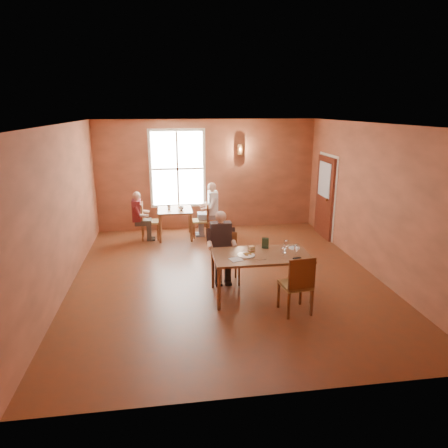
{
  "coord_description": "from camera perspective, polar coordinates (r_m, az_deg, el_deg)",
  "views": [
    {
      "loc": [
        -1.09,
        -7.37,
        3.28
      ],
      "look_at": [
        0.0,
        0.2,
        1.05
      ],
      "focal_mm": 32.0,
      "sensor_mm": 36.0,
      "label": 1
    }
  ],
  "objects": [
    {
      "name": "ground",
      "position": [
        8.14,
        0.2,
        -7.51
      ],
      "size": [
        6.0,
        7.0,
        0.01
      ],
      "primitive_type": "cube",
      "color": "brown",
      "rests_on": "ground"
    },
    {
      "name": "wall_back",
      "position": [
        11.06,
        -2.46,
        6.99
      ],
      "size": [
        6.0,
        0.04,
        3.0
      ],
      "primitive_type": "cube",
      "color": "brown",
      "rests_on": "ground"
    },
    {
      "name": "wall_front",
      "position": [
        4.39,
        6.97,
        -7.76
      ],
      "size": [
        6.0,
        0.04,
        3.0
      ],
      "primitive_type": "cube",
      "color": "brown",
      "rests_on": "ground"
    },
    {
      "name": "wall_left",
      "position": [
        7.81,
        -22.12,
        1.88
      ],
      "size": [
        0.04,
        7.0,
        3.0
      ],
      "primitive_type": "cube",
      "color": "brown",
      "rests_on": "ground"
    },
    {
      "name": "wall_right",
      "position": [
        8.61,
        20.41,
        3.31
      ],
      "size": [
        0.04,
        7.0,
        3.0
      ],
      "primitive_type": "cube",
      "color": "brown",
      "rests_on": "ground"
    },
    {
      "name": "ceiling",
      "position": [
        7.45,
        0.23,
        14.11
      ],
      "size": [
        6.0,
        7.0,
        0.04
      ],
      "primitive_type": "cube",
      "color": "white",
      "rests_on": "wall_back"
    },
    {
      "name": "window",
      "position": [
        10.93,
        -6.66,
        7.85
      ],
      "size": [
        1.36,
        0.1,
        1.96
      ],
      "primitive_type": "cube",
      "color": "white",
      "rests_on": "wall_back"
    },
    {
      "name": "door",
      "position": [
        10.71,
        14.14,
        3.75
      ],
      "size": [
        0.12,
        1.04,
        2.1
      ],
      "primitive_type": "cube",
      "color": "maroon",
      "rests_on": "ground"
    },
    {
      "name": "wall_sconce",
      "position": [
        11.0,
        2.3,
        10.62
      ],
      "size": [
        0.16,
        0.16,
        0.28
      ],
      "primitive_type": "cylinder",
      "color": "brown",
      "rests_on": "wall_back"
    },
    {
      "name": "main_table",
      "position": [
        7.24,
        5.24,
        -7.29
      ],
      "size": [
        1.7,
        0.95,
        0.79
      ],
      "primitive_type": null,
      "color": "brown",
      "rests_on": "ground"
    },
    {
      "name": "chair_diner_main",
      "position": [
        7.7,
        0.5,
        -5.04
      ],
      "size": [
        0.43,
        0.43,
        0.96
      ],
      "primitive_type": null,
      "rotation": [
        0.0,
        0.0,
        3.14
      ],
      "color": "#603513",
      "rests_on": "ground"
    },
    {
      "name": "diner_main",
      "position": [
        7.61,
        0.54,
        -3.84
      ],
      "size": [
        0.53,
        0.53,
        1.33
      ],
      "primitive_type": null,
      "rotation": [
        0.0,
        0.0,
        3.14
      ],
      "color": "#3D2B1F",
      "rests_on": "ground"
    },
    {
      "name": "chair_empty",
      "position": [
        6.72,
        10.19,
        -8.35
      ],
      "size": [
        0.5,
        0.5,
        1.02
      ],
      "primitive_type": null,
      "rotation": [
        0.0,
        0.0,
        0.13
      ],
      "color": "brown",
      "rests_on": "ground"
    },
    {
      "name": "plate_food",
      "position": [
        6.99,
        3.17,
        -4.41
      ],
      "size": [
        0.35,
        0.35,
        0.04
      ],
      "primitive_type": "cylinder",
      "rotation": [
        0.0,
        0.0,
        0.14
      ],
      "color": "white",
      "rests_on": "main_table"
    },
    {
      "name": "sandwich",
      "position": [
        7.1,
        3.93,
        -3.76
      ],
      "size": [
        0.12,
        0.12,
        0.12
      ],
      "primitive_type": "cube",
      "rotation": [
        0.0,
        0.0,
        0.44
      ],
      "color": "tan",
      "rests_on": "main_table"
    },
    {
      "name": "goblet_a",
      "position": [
        7.28,
        8.87,
        -3.03
      ],
      "size": [
        0.1,
        0.1,
        0.21
      ],
      "primitive_type": null,
      "rotation": [
        0.0,
        0.0,
        0.22
      ],
      "color": "white",
      "rests_on": "main_table"
    },
    {
      "name": "goblet_b",
      "position": [
        7.08,
        10.26,
        -3.71
      ],
      "size": [
        0.1,
        0.1,
        0.2
      ],
      "primitive_type": null,
      "rotation": [
        0.0,
        0.0,
        0.28
      ],
      "color": "silver",
      "rests_on": "main_table"
    },
    {
      "name": "goblet_c",
      "position": [
        6.97,
        8.48,
        -3.96
      ],
      "size": [
        0.09,
        0.09,
        0.19
      ],
      "primitive_type": null,
      "rotation": [
        0.0,
        0.0,
        -0.2
      ],
      "color": "white",
      "rests_on": "main_table"
    },
    {
      "name": "menu_stand",
      "position": [
        7.35,
        5.92,
        -2.75
      ],
      "size": [
        0.14,
        0.1,
        0.2
      ],
      "primitive_type": "cube",
      "rotation": [
        0.0,
        0.0,
        -0.34
      ],
      "color": "#28442E",
      "rests_on": "main_table"
    },
    {
      "name": "knife",
      "position": [
        6.84,
        5.14,
        -5.09
      ],
      "size": [
        0.23,
        0.02,
        0.0
      ],
      "primitive_type": "cube",
      "rotation": [
        0.0,
        0.0,
        0.03
      ],
      "color": "silver",
      "rests_on": "main_table"
    },
    {
      "name": "napkin",
      "position": [
        6.82,
        1.73,
        -5.09
      ],
      "size": [
        0.25,
        0.25,
        0.01
      ],
      "primitive_type": "cube",
      "rotation": [
        0.0,
        0.0,
        0.29
      ],
      "color": "silver",
      "rests_on": "main_table"
    },
    {
      "name": "side_plate",
      "position": [
        7.46,
        9.98,
        -3.38
      ],
      "size": [
        0.22,
        0.22,
        0.02
      ],
      "primitive_type": "cylinder",
      "rotation": [
        0.0,
        0.0,
        -0.09
      ],
      "color": "white",
      "rests_on": "main_table"
    },
    {
      "name": "sunglasses",
      "position": [
        6.97,
        10.38,
        -4.82
      ],
      "size": [
        0.15,
        0.07,
        0.02
      ],
      "primitive_type": "cube",
      "rotation": [
        0.0,
        0.0,
        0.19
      ],
      "color": "black",
      "rests_on": "main_table"
    },
    {
      "name": "second_table",
      "position": [
        10.47,
        -6.95,
        0.07
      ],
      "size": [
        0.86,
        0.86,
        0.76
      ],
      "primitive_type": null,
      "color": "brown",
      "rests_on": "ground"
    },
    {
      "name": "chair_diner_white",
      "position": [
        10.48,
        -3.41,
        0.56
      ],
      "size": [
        0.4,
        0.4,
        0.9
      ],
      "primitive_type": null,
      "rotation": [
        0.0,
        0.0,
        1.57
      ],
      "color": "brown",
      "rests_on": "ground"
    },
    {
      "name": "diner_white",
      "position": [
        10.42,
        -3.27,
        1.82
      ],
      "size": [
        0.55,
        0.55,
        1.37
      ],
      "primitive_type": null,
      "rotation": [
        0.0,
        0.0,
        1.57
      ],
      "color": "white",
      "rests_on": "ground"
    },
    {
      "name": "chair_diner_maroon",
      "position": [
        10.45,
        -10.53,
        0.44
      ],
      "size": [
        0.42,
        0.42,
        0.96
      ],
      "primitive_type": null,
      "rotation": [
        0.0,
        0.0,
        -1.57
      ],
      "color": "brown",
      "rests_on": "ground"
    },
    {
      "name": "diner_maroon",
      "position": [
        10.42,
        -10.74,
        1.15
      ],
      "size": [
        0.49,
        0.49,
        1.23
      ],
      "primitive_type": null,
      "rotation": [
        0.0,
        0.0,
        -1.57
      ],
      "color": "maroon",
      "rests_on": "ground"
    },
    {
      "name": "cup_a",
      "position": [
        10.29,
        -6.13,
        2.27
      ],
      "size": [
        0.13,
        0.13,
        0.09
      ],
      "primitive_type": "imported",
      "rotation": [
        0.0,
        0.0,
        0.11
      ],
      "color": "white",
      "rests_on": "second_table"
    },
    {
      "name": "cup_b",
      "position": [
        10.46,
        -7.85,
        2.46
      ],
      "size": [
        0.13,
        0.13,
        0.1
      ],
      "primitive_type": "imported",
      "rotation": [
        0.0,
        0.0,
        0.37
      ],
      "color": "white",
      "rests_on": "second_table"
    }
  ]
}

